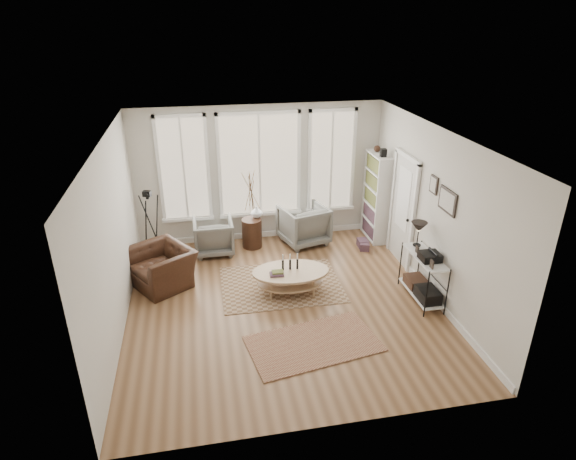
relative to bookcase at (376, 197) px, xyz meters
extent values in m
plane|color=#8B6241|center=(-2.44, -2.23, -0.96)|extent=(5.50, 5.50, 0.00)
plane|color=white|center=(-2.44, -2.23, 1.94)|extent=(5.50, 5.50, 0.00)
cube|color=beige|center=(-2.44, 0.52, 0.49)|extent=(5.20, 0.04, 2.90)
cube|color=beige|center=(-2.44, -4.98, 0.49)|extent=(5.20, 0.04, 2.90)
cube|color=beige|center=(-5.04, -2.23, 0.49)|extent=(0.04, 5.50, 2.90)
cube|color=beige|center=(0.16, -2.23, 0.49)|extent=(0.04, 5.50, 2.90)
cube|color=white|center=(-2.44, 0.51, -0.90)|extent=(5.10, 0.04, 0.12)
cube|color=white|center=(0.15, -2.23, -0.90)|extent=(0.03, 5.40, 0.12)
cube|color=tan|center=(-2.44, 0.50, 0.69)|extent=(1.60, 0.03, 2.10)
cube|color=tan|center=(-3.99, 0.50, 0.69)|extent=(0.90, 0.03, 2.10)
cube|color=tan|center=(-0.89, 0.50, 0.69)|extent=(0.90, 0.03, 2.10)
cube|color=white|center=(-2.44, 0.48, 0.69)|extent=(1.74, 0.06, 2.24)
cube|color=white|center=(-3.99, 0.48, 0.69)|extent=(1.04, 0.06, 2.24)
cube|color=white|center=(-0.89, 0.48, 0.69)|extent=(1.04, 0.06, 2.24)
cube|color=white|center=(-2.44, 0.46, -0.39)|extent=(4.10, 0.12, 0.06)
cube|color=silver|center=(0.14, -1.08, 0.09)|extent=(0.04, 0.88, 2.10)
cube|color=white|center=(0.12, -1.08, 0.34)|extent=(0.01, 0.55, 1.20)
cube|color=white|center=(0.12, -1.57, 0.09)|extent=(0.06, 0.08, 2.18)
cube|color=white|center=(0.12, -0.59, 0.09)|extent=(0.06, 0.08, 2.18)
cube|color=white|center=(0.12, -1.08, 1.18)|extent=(0.06, 1.06, 0.08)
sphere|color=black|center=(0.09, -1.41, 0.04)|extent=(0.06, 0.06, 0.06)
cube|color=white|center=(-0.01, -0.41, -0.01)|extent=(0.30, 0.03, 1.90)
cube|color=white|center=(-0.01, 0.41, -0.01)|extent=(0.30, 0.03, 1.90)
cube|color=white|center=(0.14, 0.00, -0.01)|extent=(0.02, 0.85, 1.90)
cube|color=white|center=(-0.01, 0.00, -0.01)|extent=(0.30, 0.81, 1.90)
cube|color=maroon|center=(-0.01, 0.00, -0.01)|extent=(0.24, 0.75, 1.76)
cube|color=black|center=(-0.01, -0.20, 1.02)|extent=(0.12, 0.10, 0.16)
sphere|color=#371E13|center=(-0.01, 0.15, 1.01)|extent=(0.14, 0.14, 0.14)
cube|color=white|center=(-0.06, -2.53, -0.84)|extent=(0.37, 1.07, 0.03)
cube|color=white|center=(-0.06, -2.53, -0.14)|extent=(0.37, 1.07, 0.02)
cylinder|color=black|center=(-0.24, -3.06, -0.53)|extent=(0.02, 0.02, 0.85)
cylinder|color=black|center=(0.12, -3.06, -0.53)|extent=(0.02, 0.02, 0.85)
cylinder|color=black|center=(-0.24, -2.00, -0.53)|extent=(0.02, 0.02, 0.85)
cylinder|color=black|center=(0.12, -2.00, -0.53)|extent=(0.02, 0.02, 0.85)
cylinder|color=black|center=(-0.06, -2.18, -0.08)|extent=(0.14, 0.14, 0.02)
cylinder|color=black|center=(-0.06, -2.18, 0.06)|extent=(0.02, 0.02, 0.30)
cone|color=black|center=(-0.06, -2.18, 0.26)|extent=(0.28, 0.28, 0.18)
cube|color=black|center=(-0.06, -2.68, -0.05)|extent=(0.32, 0.30, 0.13)
cube|color=black|center=(-0.06, -2.78, -0.73)|extent=(0.32, 0.45, 0.20)
cube|color=#371E13|center=(-0.06, -2.31, -0.75)|extent=(0.32, 0.40, 0.16)
cube|color=black|center=(-0.16, -2.95, -0.04)|extent=(0.02, 0.10, 0.14)
cube|color=black|center=(-0.16, -2.41, -0.05)|extent=(0.02, 0.10, 0.12)
cube|color=black|center=(0.14, -2.63, 0.89)|extent=(0.03, 0.52, 0.38)
cube|color=silver|center=(0.13, -2.63, 0.89)|extent=(0.01, 0.44, 0.30)
cube|color=black|center=(0.14, -2.13, 0.99)|extent=(0.03, 0.24, 0.30)
cube|color=silver|center=(0.13, -2.13, 0.99)|extent=(0.01, 0.18, 0.24)
cube|color=brown|center=(-2.36, -1.61, -0.95)|extent=(2.19, 1.65, 0.01)
cube|color=brown|center=(-2.18, -3.41, -0.94)|extent=(2.10, 1.40, 0.01)
ellipsoid|color=tan|center=(-2.24, -1.88, -0.76)|extent=(1.19, 0.77, 0.03)
ellipsoid|color=tan|center=(-2.24, -1.88, -0.55)|extent=(1.39, 0.91, 0.04)
cylinder|color=tan|center=(-2.61, -2.10, -0.76)|extent=(0.04, 0.04, 0.39)
cylinder|color=tan|center=(-1.86, -2.10, -0.76)|extent=(0.04, 0.04, 0.39)
cylinder|color=tan|center=(-2.61, -1.67, -0.76)|extent=(0.04, 0.04, 0.39)
cylinder|color=tan|center=(-1.86, -1.67, -0.76)|extent=(0.04, 0.04, 0.39)
cylinder|color=black|center=(-2.37, -1.83, -0.43)|extent=(0.04, 0.04, 0.19)
cylinder|color=black|center=(-2.24, -1.83, -0.43)|extent=(0.04, 0.04, 0.19)
cylinder|color=black|center=(-2.11, -1.83, -0.43)|extent=(0.04, 0.04, 0.19)
cube|color=#2B4A28|center=(-2.49, -1.98, -0.49)|extent=(0.24, 0.17, 0.06)
imported|color=slate|center=(-3.49, -0.07, -0.59)|extent=(0.79, 0.81, 0.73)
imported|color=slate|center=(-1.58, 0.04, -0.53)|extent=(1.12, 1.14, 0.84)
cylinder|color=#371E13|center=(-2.69, 0.05, -0.64)|extent=(0.42, 0.42, 0.63)
imported|color=silver|center=(-2.57, 0.15, -0.21)|extent=(0.30, 0.30, 0.24)
imported|color=#371E13|center=(-4.49, -1.17, -0.60)|extent=(1.43, 1.39, 0.71)
cylinder|color=black|center=(-4.69, -0.23, 0.41)|extent=(0.06, 0.06, 0.06)
cube|color=black|center=(-4.69, -0.23, 0.48)|extent=(0.17, 0.15, 0.11)
cylinder|color=black|center=(-4.69, -0.31, 0.48)|extent=(0.06, 0.08, 0.06)
cube|color=maroon|center=(-0.39, -0.40, -0.87)|extent=(0.22, 0.27, 0.17)
cube|color=maroon|center=(-0.39, -0.54, -0.88)|extent=(0.26, 0.29, 0.16)
camera|label=1|loc=(-3.67, -9.12, 3.64)|focal=30.00mm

